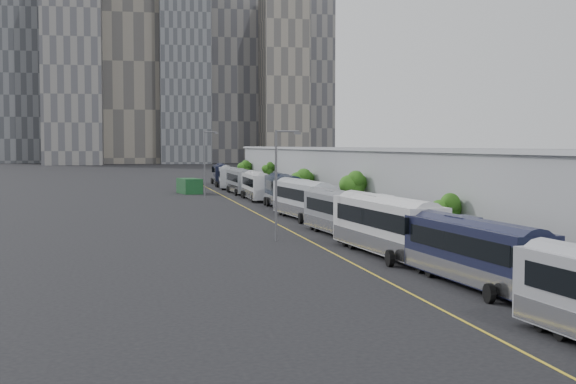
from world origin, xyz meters
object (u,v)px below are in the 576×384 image
object	(u,v)px
bus_6	(257,188)
shipping_container	(189,186)
bus_7	(240,183)
bus_8	(227,179)
bus_3	(340,217)
bus_9	(222,176)
street_lamp_far	(206,159)
suv	(193,183)
bus_1	(474,258)
bus_5	(284,194)
bus_2	(386,230)
bus_4	(303,203)
street_lamp_near	(279,177)

from	to	relation	value
bus_6	shipping_container	xyz separation A→B (m)	(-7.85, 16.27, -0.45)
bus_7	bus_8	bearing A→B (deg)	89.70
bus_3	bus_9	xyz separation A→B (m)	(0.41, 86.85, 0.12)
street_lamp_far	shipping_container	size ratio (longest dim) A/B	1.67
bus_3	suv	distance (m)	78.16
street_lamp_far	suv	world-z (taller)	street_lamp_far
bus_7	bus_9	size ratio (longest dim) A/B	0.97
bus_1	suv	distance (m)	102.49
bus_1	bus_9	bearing A→B (deg)	85.74
bus_7	bus_5	bearing A→B (deg)	-88.76
bus_2	bus_8	size ratio (longest dim) A/B	1.04
bus_1	shipping_container	bearing A→B (deg)	91.26
bus_6	bus_7	xyz separation A→B (m)	(-0.23, 14.44, 0.01)
suv	bus_4	bearing A→B (deg)	-96.46
bus_5	bus_8	distance (m)	45.28
bus_9	shipping_container	xyz separation A→B (m)	(-8.09, -26.82, -0.50)
bus_9	shipping_container	size ratio (longest dim) A/B	2.42
bus_9	bus_1	bearing A→B (deg)	-85.32
bus_5	shipping_container	bearing A→B (deg)	107.08
bus_5	bus_3	bearing A→B (deg)	-90.20
bus_1	bus_4	bearing A→B (deg)	86.20
bus_3	bus_9	world-z (taller)	bus_9
bus_3	bus_4	size ratio (longest dim) A/B	0.93
shipping_container	bus_5	bearing A→B (deg)	-85.53
bus_8	bus_9	size ratio (longest dim) A/B	0.98
bus_1	bus_5	xyz separation A→B (m)	(0.28, 52.91, 0.18)
bus_3	suv	bearing A→B (deg)	90.21
bus_6	street_lamp_near	bearing A→B (deg)	-95.77
bus_8	bus_9	bearing A→B (deg)	92.95
bus_1	street_lamp_far	size ratio (longest dim) A/B	1.32
street_lamp_near	bus_1	bearing A→B (deg)	-73.76
bus_6	street_lamp_near	distance (m)	46.89
bus_6	bus_7	bearing A→B (deg)	92.29
bus_5	bus_6	bearing A→B (deg)	94.71
bus_4	shipping_container	bearing A→B (deg)	95.30
bus_1	street_lamp_near	distance (m)	22.87
bus_7	bus_8	world-z (taller)	bus_7
bus_6	bus_7	size ratio (longest dim) A/B	0.99
bus_3	bus_4	distance (m)	15.08
bus_2	bus_9	world-z (taller)	bus_2
bus_7	bus_1	bearing A→B (deg)	-90.22
bus_4	bus_2	bearing A→B (deg)	-95.50
bus_9	street_lamp_near	world-z (taller)	street_lamp_near
bus_6	bus_9	xyz separation A→B (m)	(0.24, 43.09, 0.05)
bus_3	shipping_container	distance (m)	60.52
bus_9	street_lamp_far	size ratio (longest dim) A/B	1.45
bus_2	bus_5	bearing A→B (deg)	84.04
bus_7	bus_8	xyz separation A→B (m)	(-0.12, 15.62, -0.00)
street_lamp_far	street_lamp_near	bearing A→B (deg)	-89.56
bus_3	bus_4	xyz separation A→B (m)	(0.27, 15.08, 0.12)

